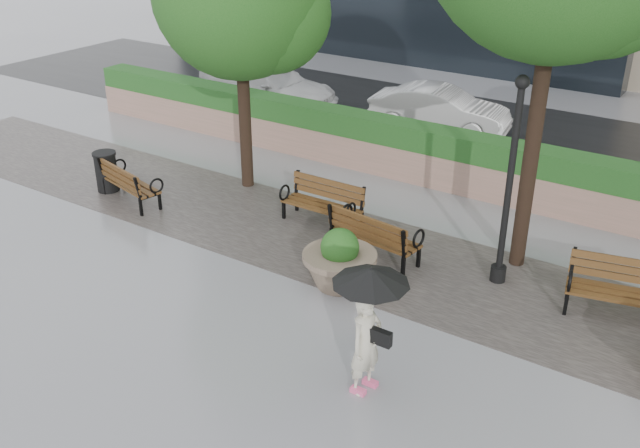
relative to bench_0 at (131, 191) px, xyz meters
The scene contains 14 objects.
ground 6.59m from the bench_0, 19.36° to the right, with size 100.00×100.00×0.00m, color gray.
cobble_strip 6.27m from the bench_0, ahead, with size 28.00×3.20×0.01m, color #383330.
hedge_wall 7.87m from the bench_0, 37.77° to the left, with size 24.00×0.80×1.35m.
asphalt_street 10.79m from the bench_0, 54.82° to the left, with size 40.00×7.00×0.00m, color black.
bench_0 is the anchor object (origin of this frame).
bench_1 4.45m from the bench_0, 18.97° to the left, with size 1.75×0.70×0.93m.
bench_2 5.90m from the bench_0, ahead, with size 1.88×0.94×0.97m.
bench_3 10.39m from the bench_0, ahead, with size 1.95×1.11×0.99m.
planter_left 5.86m from the bench_0, ahead, with size 1.33×1.33×1.12m.
trash_bin 0.97m from the bench_0, behind, with size 0.54×0.54×0.90m, color black.
lamppost 8.38m from the bench_0, ahead, with size 0.28×0.28×3.80m.
car_left 7.76m from the bench_0, 103.96° to the left, with size 1.93×4.76×1.38m, color silver.
car_right 9.10m from the bench_0, 66.23° to the left, with size 1.37×3.93×1.29m, color silver.
pedestrian 8.20m from the bench_0, 19.29° to the right, with size 1.07×1.07×1.97m.
Camera 1 is at (5.45, -7.69, 6.67)m, focal length 40.00 mm.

